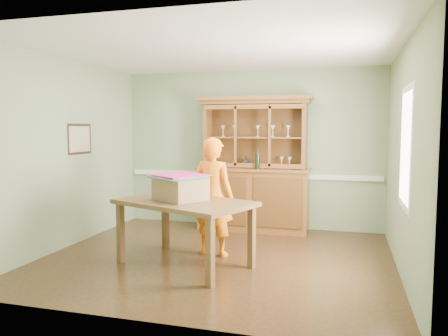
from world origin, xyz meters
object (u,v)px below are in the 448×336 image
(dining_table, at_px, (184,208))
(person, at_px, (213,197))
(china_hutch, at_px, (254,184))
(cardboard_box, at_px, (180,189))

(dining_table, xyz_separation_m, person, (0.21, 0.53, 0.07))
(china_hutch, xyz_separation_m, dining_table, (-0.43, -2.14, -0.06))
(china_hutch, height_order, person, china_hutch)
(china_hutch, relative_size, cardboard_box, 3.76)
(dining_table, bearing_deg, cardboard_box, 165.74)
(cardboard_box, xyz_separation_m, person, (0.28, 0.47, -0.16))
(dining_table, distance_m, person, 0.57)
(china_hutch, distance_m, person, 1.63)
(person, bearing_deg, cardboard_box, 68.39)
(dining_table, relative_size, cardboard_box, 3.17)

